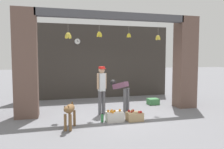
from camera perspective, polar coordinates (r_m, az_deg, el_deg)
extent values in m
plane|color=slate|center=(7.47, 0.90, -10.12)|extent=(60.00, 60.00, 0.00)
cube|color=#38332D|center=(10.20, -3.77, 3.36)|extent=(6.95, 0.12, 3.38)
cube|color=brown|center=(7.31, -21.61, 2.64)|extent=(0.70, 0.60, 3.38)
cube|color=brown|center=(8.70, 18.57, 2.96)|extent=(0.70, 0.60, 3.38)
cube|color=#4C4C51|center=(7.48, 0.67, 15.07)|extent=(5.05, 0.24, 0.24)
cylinder|color=#B2AD99|center=(7.20, -11.42, 12.54)|extent=(0.01, 0.01, 0.47)
ellipsoid|color=yellow|center=(7.16, -10.94, 9.94)|extent=(0.14, 0.08, 0.22)
ellipsoid|color=yellow|center=(7.20, -11.19, 9.90)|extent=(0.11, 0.13, 0.23)
ellipsoid|color=yellow|center=(7.20, -11.62, 9.89)|extent=(0.11, 0.13, 0.23)
ellipsoid|color=yellow|center=(7.15, -11.81, 9.93)|extent=(0.14, 0.08, 0.22)
ellipsoid|color=yellow|center=(7.11, -11.57, 9.97)|extent=(0.11, 0.13, 0.23)
ellipsoid|color=yellow|center=(7.11, -11.14, 9.97)|extent=(0.11, 0.13, 0.23)
cylinder|color=#B2AD99|center=(7.30, -3.35, 12.71)|extent=(0.01, 0.01, 0.42)
ellipsoid|color=yellow|center=(7.27, -2.96, 10.40)|extent=(0.13, 0.07, 0.19)
ellipsoid|color=yellow|center=(7.31, -3.30, 10.37)|extent=(0.09, 0.12, 0.20)
ellipsoid|color=yellow|center=(7.28, -3.69, 10.39)|extent=(0.12, 0.10, 0.20)
ellipsoid|color=yellow|center=(7.23, -3.60, 10.44)|extent=(0.12, 0.10, 0.20)
ellipsoid|color=yellow|center=(7.22, -3.15, 10.44)|extent=(0.09, 0.12, 0.20)
cylinder|color=#B2AD99|center=(7.53, 4.43, 12.35)|extent=(0.01, 0.01, 0.44)
ellipsoid|color=yellow|center=(7.51, 4.70, 10.14)|extent=(0.10, 0.06, 0.16)
ellipsoid|color=yellow|center=(7.54, 4.41, 10.13)|extent=(0.07, 0.10, 0.16)
ellipsoid|color=yellow|center=(7.51, 4.13, 10.15)|extent=(0.10, 0.08, 0.16)
ellipsoid|color=yellow|center=(7.47, 4.25, 10.18)|extent=(0.10, 0.08, 0.16)
ellipsoid|color=yellow|center=(7.47, 4.60, 10.18)|extent=(0.07, 0.10, 0.16)
cylinder|color=#B2AD99|center=(8.03, 11.97, 11.66)|extent=(0.01, 0.01, 0.47)
ellipsoid|color=yellow|center=(8.02, 12.24, 9.36)|extent=(0.12, 0.07, 0.19)
ellipsoid|color=yellow|center=(8.04, 11.78, 9.35)|extent=(0.07, 0.12, 0.19)
ellipsoid|color=yellow|center=(7.97, 11.62, 9.39)|extent=(0.12, 0.07, 0.19)
ellipsoid|color=yellow|center=(7.95, 12.09, 9.40)|extent=(0.07, 0.12, 0.19)
ellipsoid|color=brown|center=(5.94, -10.96, -8.73)|extent=(0.39, 0.60, 0.22)
cylinder|color=brown|center=(5.80, -10.81, -12.27)|extent=(0.07, 0.07, 0.43)
cylinder|color=brown|center=(5.84, -12.11, -12.19)|extent=(0.07, 0.07, 0.43)
cylinder|color=brown|center=(6.20, -9.79, -11.17)|extent=(0.07, 0.07, 0.43)
cylinder|color=brown|center=(6.23, -11.01, -11.11)|extent=(0.07, 0.07, 0.43)
ellipsoid|color=brown|center=(5.64, -11.78, -8.93)|extent=(0.20, 0.24, 0.15)
cone|color=brown|center=(5.61, -11.35, -8.15)|extent=(0.05, 0.05, 0.06)
cone|color=brown|center=(5.63, -12.23, -8.11)|extent=(0.05, 0.05, 0.06)
cylinder|color=brown|center=(6.22, -10.23, -7.90)|extent=(0.10, 0.18, 0.23)
cylinder|color=#56565B|center=(7.31, -2.20, -7.31)|extent=(0.11, 0.11, 0.78)
cylinder|color=#56565B|center=(7.25, -3.18, -7.42)|extent=(0.11, 0.11, 0.78)
cube|color=silver|center=(7.17, -2.71, -2.02)|extent=(0.24, 0.22, 0.59)
cylinder|color=tan|center=(7.23, -1.73, -1.68)|extent=(0.06, 0.06, 0.51)
cylinder|color=tan|center=(7.10, -3.71, -1.80)|extent=(0.06, 0.06, 0.51)
sphere|color=tan|center=(7.14, -2.72, 1.12)|extent=(0.20, 0.20, 0.20)
cylinder|color=red|center=(7.13, -2.72, 1.81)|extent=(0.21, 0.21, 0.07)
cube|color=red|center=(7.04, -2.34, 1.53)|extent=(0.19, 0.15, 0.01)
cylinder|color=#56565B|center=(7.45, 3.39, -6.89)|extent=(0.11, 0.11, 0.83)
cylinder|color=#56565B|center=(7.55, 4.13, -6.74)|extent=(0.11, 0.11, 0.83)
cube|color=#754760|center=(7.61, 2.22, -2.87)|extent=(0.48, 0.65, 0.32)
sphere|color=black|center=(7.88, 0.25, -2.06)|extent=(0.20, 0.20, 0.20)
cube|color=silver|center=(6.53, 0.73, -10.98)|extent=(0.49, 0.34, 0.29)
sphere|color=orange|center=(6.34, 0.20, -9.82)|extent=(0.07, 0.07, 0.07)
sphere|color=orange|center=(6.44, -0.24, -9.60)|extent=(0.07, 0.07, 0.07)
sphere|color=orange|center=(6.49, -1.02, -9.49)|extent=(0.07, 0.07, 0.07)
sphere|color=orange|center=(6.42, -0.13, -9.64)|extent=(0.07, 0.07, 0.07)
sphere|color=orange|center=(6.55, -0.04, -9.36)|extent=(0.07, 0.07, 0.07)
sphere|color=orange|center=(6.49, 0.66, -9.49)|extent=(0.07, 0.07, 0.07)
sphere|color=orange|center=(6.45, -0.08, -9.59)|extent=(0.07, 0.07, 0.07)
sphere|color=orange|center=(6.58, 2.05, -9.30)|extent=(0.07, 0.07, 0.07)
sphere|color=orange|center=(6.57, 2.07, -9.32)|extent=(0.07, 0.07, 0.07)
cube|color=tan|center=(6.66, 5.91, -10.87)|extent=(0.47, 0.36, 0.24)
sphere|color=red|center=(6.59, 7.54, -9.69)|extent=(0.07, 0.07, 0.07)
sphere|color=red|center=(6.75, 5.53, -9.32)|extent=(0.07, 0.07, 0.07)
sphere|color=red|center=(6.62, 5.12, -9.59)|extent=(0.07, 0.07, 0.07)
sphere|color=red|center=(6.60, 7.50, -9.66)|extent=(0.07, 0.07, 0.07)
sphere|color=#99B238|center=(6.71, 5.15, -9.41)|extent=(0.07, 0.07, 0.07)
sphere|color=red|center=(6.70, 4.44, -9.43)|extent=(0.07, 0.07, 0.07)
sphere|color=red|center=(6.57, 7.09, -9.72)|extent=(0.07, 0.07, 0.07)
cube|color=#42844C|center=(8.98, 10.68, -6.94)|extent=(0.42, 0.37, 0.24)
cylinder|color=#38934C|center=(6.49, -2.56, -11.31)|extent=(0.08, 0.08, 0.23)
cylinder|color=black|center=(6.46, -2.57, -10.21)|extent=(0.04, 0.04, 0.03)
cylinder|color=black|center=(10.02, -9.05, 8.53)|extent=(0.27, 0.01, 0.27)
cylinder|color=white|center=(10.01, -9.04, 8.54)|extent=(0.25, 0.02, 0.25)
cube|color=black|center=(10.00, -9.03, 8.70)|extent=(0.01, 0.01, 0.07)
cube|color=black|center=(10.00, -8.81, 8.54)|extent=(0.10, 0.01, 0.01)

